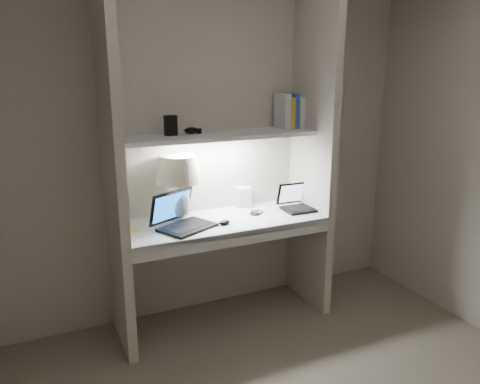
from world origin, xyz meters
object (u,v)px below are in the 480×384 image
laptop_main (181,219)px  speaker (243,197)px  table_lamp (179,177)px  laptop_netbook (300,203)px  book_row (293,111)px

laptop_main → speaker: 0.63m
table_lamp → laptop_main: bearing=-104.0°
laptop_main → speaker: (0.58, 0.25, 0.02)m
laptop_netbook → speaker: size_ratio=1.97×
laptop_main → book_row: (0.96, 0.18, 0.66)m
table_lamp → laptop_netbook: size_ratio=1.50×
table_lamp → speaker: bearing=10.5°
speaker → book_row: bearing=10.6°
laptop_netbook → laptop_main: bearing=-175.6°
table_lamp → speaker: table_lamp is taller
table_lamp → book_row: (0.92, 0.03, 0.41)m
table_lamp → laptop_main: size_ratio=1.02×
laptop_main → book_row: 1.18m
table_lamp → laptop_main: 0.30m
speaker → book_row: book_row is taller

